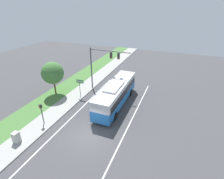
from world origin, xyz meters
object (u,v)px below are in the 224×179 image
utility_cabinet (16,137)px  street_sign (80,85)px  pedestrian_signal (41,111)px  signal_gantry (102,61)px  bus (116,93)px

utility_cabinet → street_sign: bearing=84.9°
street_sign → utility_cabinet: (-0.99, -11.06, -1.30)m
pedestrian_signal → street_sign: size_ratio=0.93×
signal_gantry → street_sign: bearing=-123.7°
street_sign → bus: bearing=-1.1°
bus → signal_gantry: signal_gantry is taller
bus → utility_cabinet: bearing=-121.9°
signal_gantry → pedestrian_signal: (-2.88, -10.75, -3.09)m
bus → utility_cabinet: size_ratio=9.08×
bus → street_sign: size_ratio=3.80×
signal_gantry → pedestrian_signal: bearing=-105.0°
bus → street_sign: 5.82m
pedestrian_signal → utility_cabinet: (-0.31, -3.61, -1.12)m
bus → pedestrian_signal: (-6.50, -7.34, 0.01)m
street_sign → utility_cabinet: street_sign is taller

